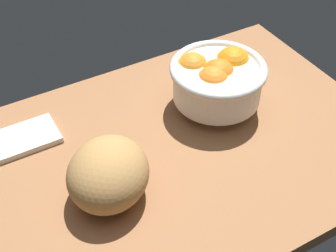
{
  "coord_description": "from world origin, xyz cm",
  "views": [
    {
      "loc": [
        -33.74,
        -55.47,
        65.07
      ],
      "look_at": [
        -1.51,
        1.34,
        5.0
      ],
      "focal_mm": 52.19,
      "sensor_mm": 36.0,
      "label": 1
    }
  ],
  "objects": [
    {
      "name": "bread_loaf",
      "position": [
        -15.88,
        -4.13,
        5.25
      ],
      "size": [
        20.17,
        20.29,
        10.49
      ],
      "primitive_type": "ellipsoid",
      "rotation": [
        0.0,
        0.0,
        0.83
      ],
      "color": "#B6864B",
      "rests_on": "ground"
    },
    {
      "name": "ground_plane",
      "position": [
        0.0,
        0.0,
        -1.5
      ],
      "size": [
        80.64,
        56.26,
        3.0
      ],
      "primitive_type": "cube",
      "color": "#98643E"
    },
    {
      "name": "fruit_bowl",
      "position": [
        12.91,
        7.21,
        6.43
      ],
      "size": [
        19.18,
        19.18,
        11.11
      ],
      "color": "white",
      "rests_on": "ground"
    },
    {
      "name": "napkin_folded",
      "position": [
        -25.12,
        15.99,
        0.59
      ],
      "size": [
        13.69,
        8.28,
        1.19
      ],
      "primitive_type": "cube",
      "rotation": [
        0.0,
        0.0,
        0.0
      ],
      "color": "silver",
      "rests_on": "ground"
    }
  ]
}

